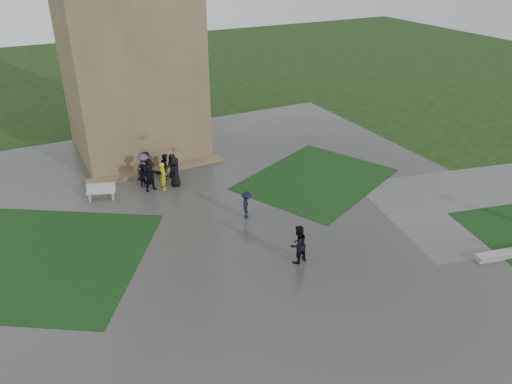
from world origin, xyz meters
name	(u,v)px	position (x,y,z in m)	size (l,w,h in m)	color
ground	(224,255)	(0.00, 0.00, 0.00)	(120.00, 120.00, 0.00)	black
plaza	(208,235)	(0.00, 2.00, 0.01)	(34.00, 34.00, 0.02)	#373735
lawn_inset_left	(25,258)	(-8.50, 4.00, 0.03)	(11.00, 9.00, 0.01)	black
lawn_inset_right	(316,179)	(8.50, 5.00, 0.03)	(9.00, 7.00, 0.01)	black
tower	(125,17)	(0.00, 15.00, 9.00)	(8.00, 8.00, 18.00)	brown
tower_plinth	(158,170)	(0.00, 10.60, 0.13)	(9.00, 0.80, 0.22)	brown
bench	(101,191)	(-4.00, 8.42, 0.50)	(1.69, 1.00, 0.94)	#AEAEAA
visitor_cluster	(157,165)	(-0.40, 9.06, 1.19)	(3.07, 3.50, 2.56)	black
pedestrian_mid	(247,205)	(2.54, 2.72, 0.78)	(0.98, 0.51, 1.52)	black
pedestrian_near	(298,244)	(2.82, -2.08, 0.97)	(0.92, 0.53, 1.90)	black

